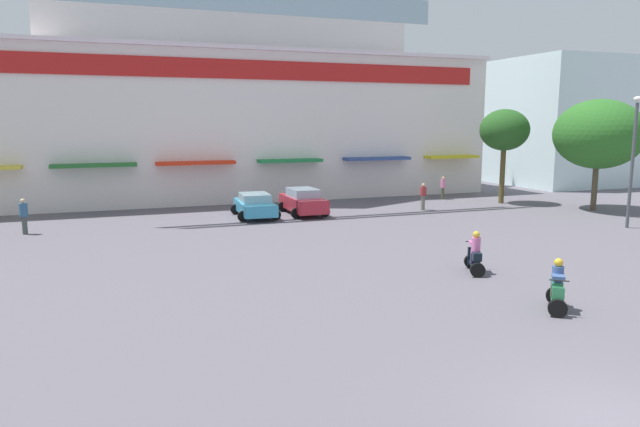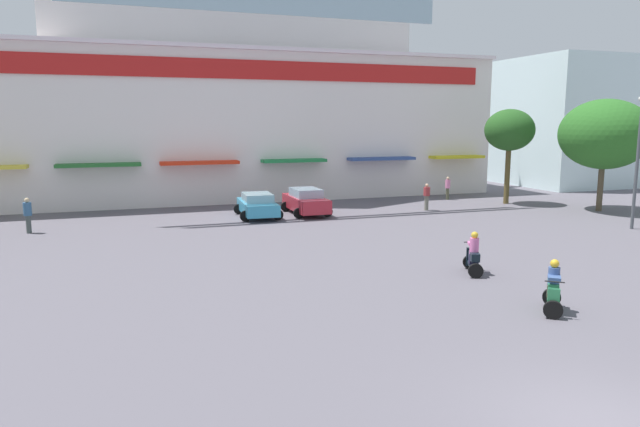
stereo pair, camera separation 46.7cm
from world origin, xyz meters
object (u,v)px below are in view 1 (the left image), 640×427
object	(u,v)px
plaza_tree_3	(505,131)
parked_car_0	(255,205)
parked_car_1	(303,201)
pedestrian_0	(24,214)
plaza_tree_1	(599,134)
streetlamp_near	(633,152)
pedestrian_1	(423,195)
scooter_rider_1	(475,256)
pedestrian_3	(443,186)
scooter_rider_0	(557,289)

from	to	relation	value
plaza_tree_3	parked_car_0	size ratio (longest dim) A/B	1.43
parked_car_1	pedestrian_0	size ratio (longest dim) A/B	2.48
plaza_tree_1	streetlamp_near	world-z (taller)	plaza_tree_1
pedestrian_1	scooter_rider_1	bearing A→B (deg)	-113.10
streetlamp_near	parked_car_1	bearing A→B (deg)	145.27
scooter_rider_1	streetlamp_near	distance (m)	13.95
pedestrian_3	streetlamp_near	size ratio (longest dim) A/B	0.24
parked_car_1	plaza_tree_3	bearing A→B (deg)	-0.47
pedestrian_3	parked_car_1	bearing A→B (deg)	-165.79
scooter_rider_1	parked_car_0	bearing A→B (deg)	107.15
pedestrian_0	plaza_tree_3	bearing A→B (deg)	2.12
plaza_tree_1	pedestrian_3	world-z (taller)	plaza_tree_1
pedestrian_3	plaza_tree_1	bearing A→B (deg)	-51.06
scooter_rider_0	pedestrian_0	bearing A→B (deg)	131.65
pedestrian_3	streetlamp_near	xyz separation A→B (m)	(2.96, -12.75, 2.97)
parked_car_0	pedestrian_1	bearing A→B (deg)	-5.12
plaza_tree_3	streetlamp_near	xyz separation A→B (m)	(0.31, -9.77, -0.93)
parked_car_1	scooter_rider_0	distance (m)	19.12
scooter_rider_0	pedestrian_1	world-z (taller)	pedestrian_1
plaza_tree_1	pedestrian_3	size ratio (longest dim) A/B	4.18
scooter_rider_0	pedestrian_0	distance (m)	23.96
plaza_tree_3	pedestrian_0	world-z (taller)	plaza_tree_3
pedestrian_3	pedestrian_0	bearing A→B (deg)	-171.14
plaza_tree_1	scooter_rider_1	world-z (taller)	plaza_tree_1
scooter_rider_0	scooter_rider_1	distance (m)	4.34
scooter_rider_1	plaza_tree_1	bearing A→B (deg)	32.73
plaza_tree_3	scooter_rider_0	world-z (taller)	plaza_tree_3
plaza_tree_1	parked_car_1	bearing A→B (deg)	165.09
parked_car_0	streetlamp_near	distance (m)	20.03
parked_car_0	parked_car_1	distance (m)	2.93
parked_car_0	parked_car_1	world-z (taller)	parked_car_1
plaza_tree_3	parked_car_1	size ratio (longest dim) A/B	1.44
plaza_tree_1	streetlamp_near	xyz separation A→B (m)	(-3.08, -5.27, -0.76)
plaza_tree_3	pedestrian_0	distance (m)	28.81
pedestrian_0	pedestrian_1	size ratio (longest dim) A/B	1.05
scooter_rider_0	pedestrian_3	xyz separation A→B (m)	(9.96, 21.93, 0.29)
scooter_rider_1	scooter_rider_0	bearing A→B (deg)	-93.34
scooter_rider_1	pedestrian_0	bearing A→B (deg)	140.01
plaza_tree_3	scooter_rider_1	xyz separation A→B (m)	(-12.36, -14.63, -4.18)
parked_car_0	scooter_rider_1	size ratio (longest dim) A/B	2.79
parked_car_0	pedestrian_3	xyz separation A→B (m)	(14.22, 2.96, 0.21)
plaza_tree_3	streetlamp_near	bearing A→B (deg)	-88.20
parked_car_0	pedestrian_3	size ratio (longest dim) A/B	2.69
pedestrian_1	plaza_tree_1	bearing A→B (deg)	-19.93
pedestrian_0	streetlamp_near	size ratio (longest dim) A/B	0.26
scooter_rider_0	scooter_rider_1	bearing A→B (deg)	86.66
plaza_tree_3	parked_car_1	xyz separation A→B (m)	(-13.96, 0.12, -4.04)
pedestrian_1	parked_car_1	bearing A→B (deg)	172.12
plaza_tree_1	scooter_rider_0	size ratio (longest dim) A/B	4.44
plaza_tree_1	parked_car_0	bearing A→B (deg)	167.43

